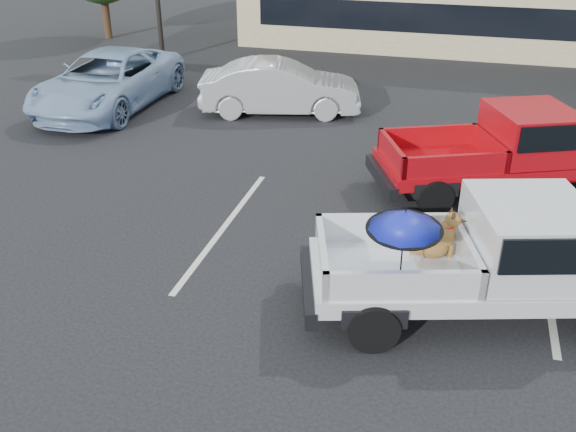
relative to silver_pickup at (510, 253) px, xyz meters
The scene contains 7 objects.
ground 2.51m from the silver_pickup, 166.27° to the right, with size 90.00×90.00×0.00m, color black.
stripe_left 5.51m from the silver_pickup, 164.35° to the left, with size 0.12×5.00×0.01m, color silver.
stripe_right 1.96m from the silver_pickup, 61.63° to the left, with size 0.12×5.00×0.01m, color silver.
silver_pickup is the anchor object (origin of this frame).
red_pickup 4.86m from the silver_pickup, 85.61° to the left, with size 5.88×4.01×1.84m.
silver_sedan 10.53m from the silver_pickup, 125.47° to the left, with size 1.61×4.62×1.52m, color #AEB0B5.
blue_suv 13.61m from the silver_pickup, 145.50° to the left, with size 2.70×5.85×1.62m, color #88A5CB.
Camera 1 is at (1.19, -8.44, 6.06)m, focal length 40.00 mm.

